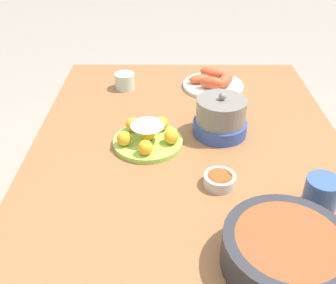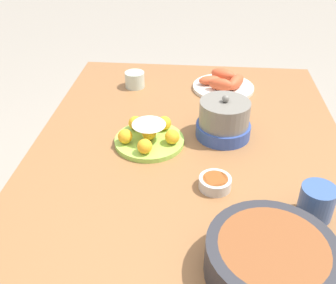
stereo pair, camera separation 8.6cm
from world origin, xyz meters
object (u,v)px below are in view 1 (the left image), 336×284
(cup_near, at_px, (125,81))
(serving_bowl, at_px, (286,251))
(warming_pot, at_px, (221,118))
(sauce_bowl, at_px, (220,180))
(cake_plate, at_px, (148,137))
(dining_table, at_px, (189,184))
(seafood_platter, at_px, (214,82))
(cup_far, at_px, (321,193))

(cup_near, bearing_deg, serving_bowl, 25.96)
(serving_bowl, relative_size, warming_pot, 1.56)
(serving_bowl, distance_m, cup_near, 0.99)
(sauce_bowl, bearing_deg, cup_near, -152.40)
(cake_plate, relative_size, serving_bowl, 0.80)
(dining_table, xyz_separation_m, seafood_platter, (-0.52, 0.12, 0.11))
(dining_table, height_order, cake_plate, cake_plate)
(dining_table, distance_m, seafood_platter, 0.55)
(seafood_platter, height_order, cup_far, cup_far)
(seafood_platter, distance_m, warming_pot, 0.36)
(warming_pot, bearing_deg, seafood_platter, 177.93)
(cup_far, xyz_separation_m, warming_pot, (-0.36, -0.22, 0.02))
(serving_bowl, bearing_deg, cup_far, 144.42)
(cup_near, bearing_deg, sauce_bowl, 27.60)
(cup_far, bearing_deg, sauce_bowl, -109.31)
(serving_bowl, relative_size, cup_far, 3.17)
(serving_bowl, bearing_deg, warming_pot, -171.27)
(seafood_platter, bearing_deg, serving_bowl, 4.49)
(cup_near, bearing_deg, warming_pot, 45.49)
(serving_bowl, distance_m, cup_far, 0.23)
(serving_bowl, relative_size, seafood_platter, 1.13)
(seafood_platter, height_order, warming_pot, warming_pot)
(dining_table, xyz_separation_m, warming_pot, (-0.16, 0.11, 0.15))
(cake_plate, relative_size, cup_far, 2.54)
(cup_near, bearing_deg, seafood_platter, 92.18)
(sauce_bowl, distance_m, cup_far, 0.27)
(seafood_platter, bearing_deg, cup_near, -87.82)
(dining_table, distance_m, cake_plate, 0.20)
(serving_bowl, bearing_deg, dining_table, -153.46)
(cake_plate, bearing_deg, dining_table, 53.39)
(serving_bowl, xyz_separation_m, cup_near, (-0.89, -0.44, -0.01))
(seafood_platter, relative_size, cup_near, 3.12)
(serving_bowl, height_order, cup_near, serving_bowl)
(cake_plate, bearing_deg, warming_pot, 105.63)
(cup_far, bearing_deg, dining_table, -120.65)
(cup_far, distance_m, warming_pot, 0.42)
(dining_table, bearing_deg, cup_near, -154.48)
(dining_table, height_order, cup_far, cup_far)
(sauce_bowl, relative_size, seafood_platter, 0.36)
(cake_plate, relative_size, sauce_bowl, 2.50)
(cake_plate, xyz_separation_m, cup_far, (0.29, 0.46, 0.02))
(cup_far, bearing_deg, seafood_platter, -163.89)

